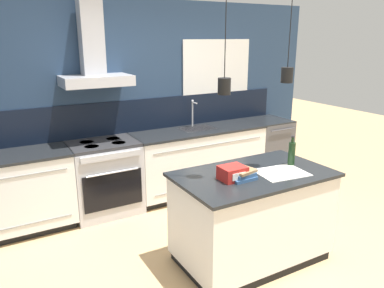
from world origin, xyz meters
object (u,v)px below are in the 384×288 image
oven_range (105,178)px  red_supply_box (233,173)px  bottle_on_island (292,153)px  book_stack (238,173)px  dishwasher (266,148)px

oven_range → red_supply_box: 1.96m
bottle_on_island → red_supply_box: (-0.73, -0.03, -0.06)m
bottle_on_island → book_stack: bottle_on_island is taller
oven_range → bottle_on_island: size_ratio=3.05×
oven_range → book_stack: bearing=-67.6°
oven_range → dishwasher: size_ratio=1.00×
dishwasher → bottle_on_island: 2.20m
dishwasher → red_supply_box: bearing=-137.6°
dishwasher → book_stack: (-1.87, -1.75, 0.50)m
dishwasher → book_stack: bearing=-136.8°
book_stack → oven_range: bearing=112.4°
bottle_on_island → book_stack: bearing=-179.2°
book_stack → bottle_on_island: bearing=0.8°
dishwasher → book_stack: 2.61m
bottle_on_island → book_stack: 0.66m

